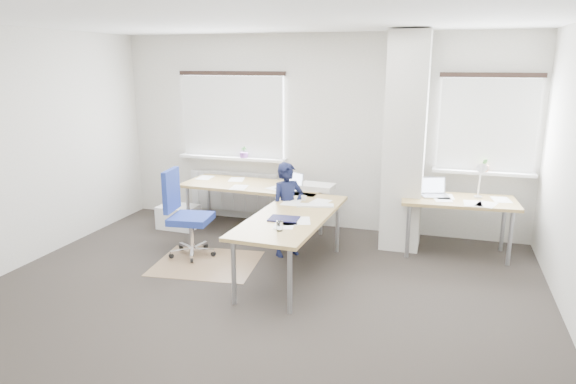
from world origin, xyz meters
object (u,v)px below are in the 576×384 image
(desk_main, at_px, (275,201))
(desk_side, at_px, (458,202))
(person, at_px, (288,210))
(task_chair, at_px, (189,232))

(desk_main, bearing_deg, desk_side, 18.71)
(desk_main, xyz_separation_m, person, (0.18, -0.04, -0.09))
(desk_side, relative_size, task_chair, 1.30)
(person, bearing_deg, desk_side, -27.36)
(desk_main, relative_size, desk_side, 1.88)
(desk_side, xyz_separation_m, task_chair, (-3.24, -1.05, -0.38))
(task_chair, xyz_separation_m, person, (1.20, 0.39, 0.29))
(person, bearing_deg, task_chair, 152.59)
(desk_main, height_order, desk_side, desk_side)
(desk_side, distance_m, task_chair, 3.43)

